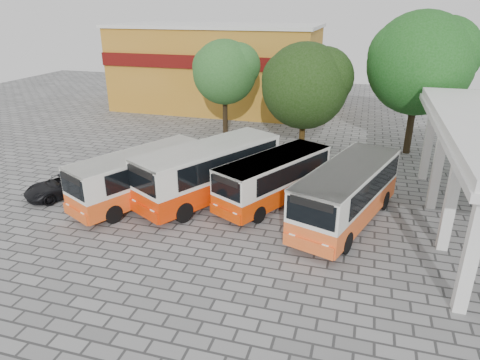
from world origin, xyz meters
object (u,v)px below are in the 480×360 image
(bus_far_left, at_px, (140,174))
(bus_centre_right, at_px, (274,177))
(bus_centre_left, at_px, (210,169))
(parked_car, at_px, (64,185))
(bus_far_right, at_px, (347,191))

(bus_far_left, bearing_deg, bus_centre_right, 41.08)
(bus_centre_left, relative_size, parked_car, 2.17)
(bus_centre_right, height_order, bus_far_right, bus_far_right)
(parked_car, bearing_deg, bus_far_left, 35.45)
(bus_centre_right, xyz_separation_m, parked_car, (-11.62, -2.30, -0.93))
(bus_centre_left, bearing_deg, bus_centre_right, 37.69)
(bus_centre_left, bearing_deg, bus_far_left, -129.87)
(bus_far_right, bearing_deg, parked_car, -158.09)
(bus_centre_left, bearing_deg, bus_far_right, 22.75)
(bus_centre_left, height_order, parked_car, bus_centre_left)
(bus_centre_right, xyz_separation_m, bus_far_right, (3.89, -1.34, 0.18))
(bus_far_left, relative_size, bus_centre_left, 0.90)
(bus_far_left, bearing_deg, bus_far_right, 28.82)
(bus_far_left, xyz_separation_m, bus_centre_left, (3.47, 1.34, 0.18))
(bus_far_left, height_order, bus_centre_left, bus_centre_left)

